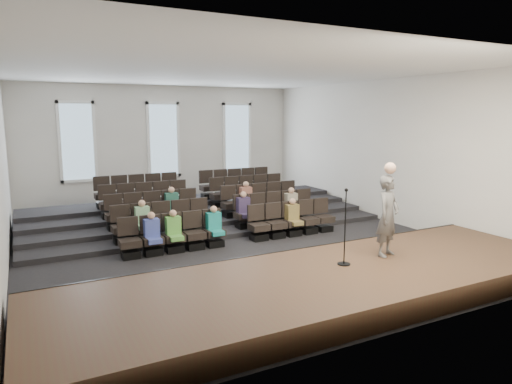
{
  "coord_description": "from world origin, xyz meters",
  "views": [
    {
      "loc": [
        -5.48,
        -12.5,
        3.75
      ],
      "look_at": [
        1.19,
        0.5,
        1.28
      ],
      "focal_mm": 32.0,
      "sensor_mm": 36.0,
      "label": 1
    }
  ],
  "objects": [
    {
      "name": "seating_rows",
      "position": [
        -0.0,
        1.54,
        0.68
      ],
      "size": [
        6.8,
        4.7,
        1.67
      ],
      "color": "black",
      "rests_on": "ground"
    },
    {
      "name": "ground",
      "position": [
        0.0,
        0.0,
        0.0
      ],
      "size": [
        14.0,
        14.0,
        0.0
      ],
      "primitive_type": "plane",
      "color": "black",
      "rests_on": "ground"
    },
    {
      "name": "mic_stand",
      "position": [
        0.65,
        -4.8,
        1.01
      ],
      "size": [
        0.28,
        0.28,
        1.7
      ],
      "color": "black",
      "rests_on": "stage"
    },
    {
      "name": "stage",
      "position": [
        0.0,
        -5.1,
        0.25
      ],
      "size": [
        11.8,
        3.6,
        0.5
      ],
      "primitive_type": "cube",
      "color": "#3C2A1A",
      "rests_on": "ground"
    },
    {
      "name": "wall_front",
      "position": [
        0.0,
        -7.02,
        2.5
      ],
      "size": [
        12.0,
        0.04,
        5.0
      ],
      "primitive_type": "cube",
      "color": "silver",
      "rests_on": "ground"
    },
    {
      "name": "wall_back",
      "position": [
        0.0,
        7.02,
        2.5
      ],
      "size": [
        12.0,
        0.04,
        5.0
      ],
      "primitive_type": "cube",
      "color": "silver",
      "rests_on": "ground"
    },
    {
      "name": "windows",
      "position": [
        0.0,
        6.95,
        2.7
      ],
      "size": [
        8.44,
        0.1,
        3.24
      ],
      "color": "white",
      "rests_on": "wall_back"
    },
    {
      "name": "speaker",
      "position": [
        1.94,
        -4.72,
        1.45
      ],
      "size": [
        0.81,
        0.67,
        1.89
      ],
      "primitive_type": "imported",
      "rotation": [
        0.0,
        0.0,
        0.37
      ],
      "color": "#54514F",
      "rests_on": "stage"
    },
    {
      "name": "audience",
      "position": [
        -0.28,
        0.22,
        0.8
      ],
      "size": [
        5.45,
        2.64,
        1.1
      ],
      "color": "#5AA542",
      "rests_on": "seating_rows"
    },
    {
      "name": "risers",
      "position": [
        0.0,
        3.17,
        0.2
      ],
      "size": [
        11.8,
        4.8,
        0.6
      ],
      "color": "black",
      "rests_on": "ground"
    },
    {
      "name": "wall_right",
      "position": [
        6.02,
        0.0,
        2.5
      ],
      "size": [
        0.04,
        14.0,
        5.0
      ],
      "primitive_type": "cube",
      "color": "silver",
      "rests_on": "ground"
    },
    {
      "name": "ceiling",
      "position": [
        0.0,
        0.0,
        5.01
      ],
      "size": [
        12.0,
        14.0,
        0.02
      ],
      "primitive_type": "cube",
      "color": "white",
      "rests_on": "ground"
    },
    {
      "name": "stage_lip",
      "position": [
        0.0,
        -3.33,
        0.25
      ],
      "size": [
        11.8,
        0.06,
        0.52
      ],
      "primitive_type": "cube",
      "color": "black",
      "rests_on": "ground"
    }
  ]
}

